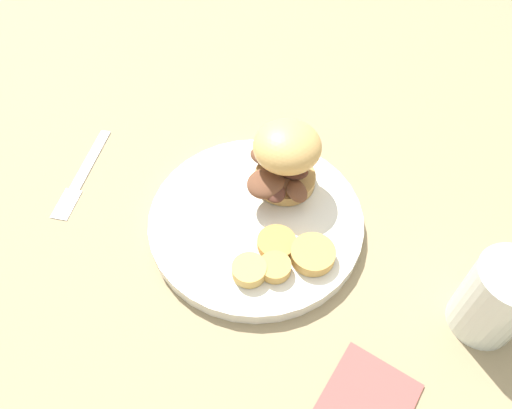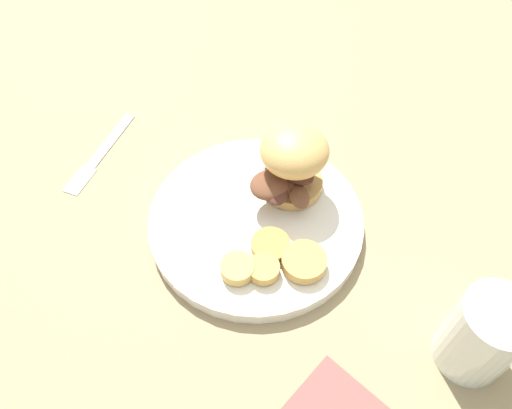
% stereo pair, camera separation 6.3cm
% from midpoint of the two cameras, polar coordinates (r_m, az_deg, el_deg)
% --- Properties ---
extents(ground_plane, '(4.00, 4.00, 0.00)m').
position_cam_midpoint_polar(ground_plane, '(0.66, -2.70, -2.59)').
color(ground_plane, '#937F5B').
extents(dinner_plate, '(0.28, 0.28, 0.02)m').
position_cam_midpoint_polar(dinner_plate, '(0.65, -2.74, -2.00)').
color(dinner_plate, white).
rests_on(dinner_plate, ground_plane).
extents(sandwich, '(0.10, 0.11, 0.10)m').
position_cam_midpoint_polar(sandwich, '(0.64, 0.48, 4.96)').
color(sandwich, tan).
rests_on(sandwich, dinner_plate).
extents(potato_round_0, '(0.05, 0.05, 0.02)m').
position_cam_midpoint_polar(potato_round_0, '(0.61, 3.58, -5.91)').
color(potato_round_0, tan).
rests_on(potato_round_0, dinner_plate).
extents(potato_round_1, '(0.05, 0.05, 0.01)m').
position_cam_midpoint_polar(potato_round_1, '(0.62, -0.53, -4.59)').
color(potato_round_1, '#BC8942').
rests_on(potato_round_1, dinner_plate).
extents(potato_round_2, '(0.04, 0.04, 0.02)m').
position_cam_midpoint_polar(potato_round_2, '(0.60, -3.82, -7.71)').
color(potato_round_2, tan).
rests_on(potato_round_2, dinner_plate).
extents(potato_round_3, '(0.04, 0.04, 0.01)m').
position_cam_midpoint_polar(potato_round_3, '(0.60, -0.82, -7.40)').
color(potato_round_3, tan).
rests_on(potato_round_3, dinner_plate).
extents(fork, '(0.02, 0.17, 0.00)m').
position_cam_midpoint_polar(fork, '(0.77, -21.43, 3.17)').
color(fork, silver).
rests_on(fork, ground_plane).
extents(drinking_glass, '(0.08, 0.08, 0.11)m').
position_cam_midpoint_polar(drinking_glass, '(0.59, 23.07, -10.12)').
color(drinking_glass, silver).
rests_on(drinking_glass, ground_plane).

